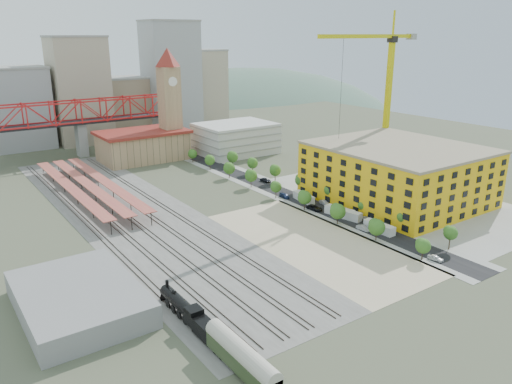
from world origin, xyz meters
TOP-DOWN VIEW (x-y plane):
  - ground at (0.00, 0.00)m, footprint 400.00×400.00m
  - ballast_strip at (-36.00, 17.50)m, footprint 36.00×165.00m
  - dirt_lot at (-4.00, -31.50)m, footprint 28.00×67.00m
  - street_asphalt at (16.00, 15.00)m, footprint 12.00×170.00m
  - sidewalk_west at (10.50, 15.00)m, footprint 3.00×170.00m
  - sidewalk_east at (21.50, 15.00)m, footprint 3.00×170.00m
  - construction_pad at (45.00, -20.00)m, footprint 50.00×90.00m
  - rail_tracks at (-37.80, 17.50)m, footprint 26.56×160.00m
  - platform_canopies at (-41.00, 45.00)m, footprint 16.00×80.00m
  - station_hall at (-5.00, 82.00)m, footprint 38.00×24.00m
  - clock_tower at (8.00, 79.99)m, footprint 12.00×12.00m
  - parking_garage at (36.00, 70.00)m, footprint 34.00×26.00m
  - truss_bridge at (-25.00, 105.00)m, footprint 94.00×9.60m
  - construction_building at (42.00, -20.00)m, footprint 44.60×50.60m
  - warehouse at (-66.00, -30.00)m, footprint 22.00×32.00m
  - street_trees at (16.00, 5.00)m, footprint 15.40×124.40m
  - skyline at (7.47, 142.31)m, footprint 133.00×46.00m
  - distant_hills at (45.28, 260.00)m, footprint 647.00×264.00m
  - locomotive at (-50.00, -46.00)m, footprint 2.84×21.91m
  - coach at (-50.00, -65.70)m, footprint 3.15×18.26m
  - tower_crane at (59.53, 4.08)m, footprint 57.46×11.14m
  - site_trailer_a at (16.00, -36.22)m, footprint 2.81×9.69m
  - site_trailer_b at (16.00, -23.21)m, footprint 4.55×10.04m
  - site_trailer_c at (16.00, -20.25)m, footprint 4.51×9.91m
  - site_trailer_d at (16.00, -3.18)m, footprint 3.63×9.82m
  - car_0 at (13.00, -57.15)m, footprint 2.20×4.11m
  - car_1 at (13.00, -33.05)m, footprint 1.88×4.45m
  - car_2 at (13.00, -12.02)m, footprint 2.97×5.71m
  - car_3 at (13.00, 3.49)m, footprint 2.39×4.86m
  - car_4 at (19.00, -28.70)m, footprint 2.34×4.56m
  - car_5 at (19.00, -9.98)m, footprint 2.21×4.58m
  - car_6 at (19.00, 22.62)m, footprint 2.65×5.02m
  - car_7 at (19.00, 31.07)m, footprint 2.46×4.92m

SIDE VIEW (x-z plane):
  - distant_hills at x=45.28m, z-range -193.04..33.96m
  - ground at x=0.00m, z-range 0.00..0.00m
  - street_trees at x=16.00m, z-range -4.00..4.00m
  - sidewalk_west at x=10.50m, z-range 0.00..0.04m
  - sidewalk_east at x=21.50m, z-range 0.00..0.04m
  - ballast_strip at x=-36.00m, z-range 0.00..0.06m
  - dirt_lot at x=-4.00m, z-range 0.00..0.06m
  - street_asphalt at x=16.00m, z-range 0.00..0.06m
  - construction_pad at x=45.00m, z-range 0.00..0.06m
  - rail_tracks at x=-37.80m, z-range 0.06..0.24m
  - car_0 at x=13.00m, z-range 0.00..1.33m
  - car_6 at x=19.00m, z-range 0.00..1.35m
  - car_3 at x=13.00m, z-range 0.00..1.36m
  - car_7 at x=19.00m, z-range 0.00..1.37m
  - car_1 at x=13.00m, z-range 0.00..1.43m
  - car_5 at x=19.00m, z-range 0.00..1.45m
  - car_4 at x=19.00m, z-range 0.00..1.49m
  - car_2 at x=13.00m, z-range 0.00..1.54m
  - site_trailer_c at x=16.00m, z-range 0.00..2.62m
  - site_trailer_d at x=16.00m, z-range 0.00..2.63m
  - site_trailer_a at x=16.00m, z-range 0.00..2.63m
  - site_trailer_b at x=16.00m, z-range 0.00..2.66m
  - locomotive at x=-50.00m, z-range -0.70..4.78m
  - warehouse at x=-66.00m, z-range 0.00..5.00m
  - coach at x=-50.00m, z-range 0.18..5.92m
  - platform_canopies at x=-41.00m, z-range 1.93..6.06m
  - station_hall at x=-5.00m, z-range 0.12..13.22m
  - parking_garage at x=36.00m, z-range 0.00..14.00m
  - construction_building at x=42.00m, z-range 0.01..18.81m
  - truss_bridge at x=-25.00m, z-range 6.06..31.66m
  - skyline at x=7.47m, z-range -7.19..52.81m
  - clock_tower at x=8.00m, z-range 2.70..54.70m
  - tower_crane at x=59.53m, z-range 7.23..69.02m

